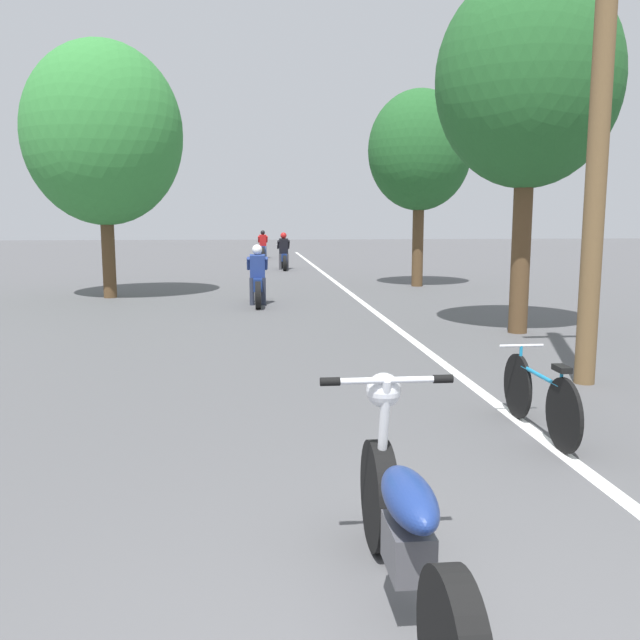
{
  "coord_description": "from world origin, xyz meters",
  "views": [
    {
      "loc": [
        -0.7,
        -2.26,
        1.97
      ],
      "look_at": [
        0.01,
        4.77,
        0.9
      ],
      "focal_mm": 38.0,
      "sensor_mm": 36.0,
      "label": 1
    }
  ],
  "objects_px": {
    "motorcycle_foreground": "(406,532)",
    "motorcycle_rider_mid": "(284,255)",
    "motorcycle_rider_far": "(263,248)",
    "bicycle_parked": "(539,397)",
    "roadside_tree_right_far": "(420,151)",
    "motorcycle_rider_lead": "(258,282)",
    "utility_pole": "(603,71)",
    "roadside_tree_left": "(103,134)",
    "roadside_tree_right_near": "(528,81)"
  },
  "relations": [
    {
      "from": "bicycle_parked",
      "to": "motorcycle_rider_mid",
      "type": "bearing_deg",
      "value": 93.84
    },
    {
      "from": "motorcycle_foreground",
      "to": "motorcycle_rider_lead",
      "type": "relative_size",
      "value": 1.03
    },
    {
      "from": "roadside_tree_left",
      "to": "roadside_tree_right_far",
      "type": "bearing_deg",
      "value": 13.67
    },
    {
      "from": "motorcycle_rider_lead",
      "to": "motorcycle_rider_mid",
      "type": "distance_m",
      "value": 10.68
    },
    {
      "from": "motorcycle_foreground",
      "to": "motorcycle_rider_mid",
      "type": "height_order",
      "value": "motorcycle_rider_mid"
    },
    {
      "from": "roadside_tree_right_far",
      "to": "motorcycle_rider_lead",
      "type": "height_order",
      "value": "roadside_tree_right_far"
    },
    {
      "from": "utility_pole",
      "to": "motorcycle_foreground",
      "type": "xyz_separation_m",
      "value": [
        -3.23,
        -4.5,
        -3.16
      ]
    },
    {
      "from": "roadside_tree_right_far",
      "to": "bicycle_parked",
      "type": "distance_m",
      "value": 14.06
    },
    {
      "from": "roadside_tree_right_far",
      "to": "roadside_tree_left",
      "type": "xyz_separation_m",
      "value": [
        -8.3,
        -2.02,
        0.13
      ]
    },
    {
      "from": "motorcycle_rider_lead",
      "to": "utility_pole",
      "type": "bearing_deg",
      "value": -63.99
    },
    {
      "from": "roadside_tree_left",
      "to": "motorcycle_rider_far",
      "type": "bearing_deg",
      "value": 75.86
    },
    {
      "from": "roadside_tree_right_near",
      "to": "motorcycle_foreground",
      "type": "xyz_separation_m",
      "value": [
        -3.83,
        -8.07,
        -3.74
      ]
    },
    {
      "from": "roadside_tree_right_far",
      "to": "motorcycle_foreground",
      "type": "height_order",
      "value": "roadside_tree_right_far"
    },
    {
      "from": "roadside_tree_left",
      "to": "motorcycle_foreground",
      "type": "xyz_separation_m",
      "value": [
        4.25,
        -14.13,
        -3.52
      ]
    },
    {
      "from": "motorcycle_rider_far",
      "to": "utility_pole",
      "type": "bearing_deg",
      "value": -82.55
    },
    {
      "from": "roadside_tree_right_near",
      "to": "motorcycle_foreground",
      "type": "height_order",
      "value": "roadside_tree_right_near"
    },
    {
      "from": "roadside_tree_left",
      "to": "motorcycle_foreground",
      "type": "height_order",
      "value": "roadside_tree_left"
    },
    {
      "from": "motorcycle_rider_mid",
      "to": "bicycle_parked",
      "type": "xyz_separation_m",
      "value": [
        1.36,
        -20.26,
        -0.19
      ]
    },
    {
      "from": "motorcycle_rider_lead",
      "to": "motorcycle_rider_far",
      "type": "distance_m",
      "value": 18.03
    },
    {
      "from": "motorcycle_rider_lead",
      "to": "bicycle_parked",
      "type": "bearing_deg",
      "value": -75.63
    },
    {
      "from": "motorcycle_rider_far",
      "to": "bicycle_parked",
      "type": "xyz_separation_m",
      "value": [
        2.02,
        -27.66,
        -0.16
      ]
    },
    {
      "from": "roadside_tree_left",
      "to": "motorcycle_rider_far",
      "type": "xyz_separation_m",
      "value": [
        4.09,
        16.24,
        -3.45
      ]
    },
    {
      "from": "roadside_tree_right_far",
      "to": "motorcycle_rider_far",
      "type": "relative_size",
      "value": 2.67
    },
    {
      "from": "roadside_tree_right_far",
      "to": "roadside_tree_left",
      "type": "bearing_deg",
      "value": -166.33
    },
    {
      "from": "motorcycle_rider_lead",
      "to": "motorcycle_rider_far",
      "type": "relative_size",
      "value": 1.01
    },
    {
      "from": "utility_pole",
      "to": "roadside_tree_left",
      "type": "xyz_separation_m",
      "value": [
        -7.47,
        9.63,
        0.36
      ]
    },
    {
      "from": "motorcycle_foreground",
      "to": "utility_pole",
      "type": "bearing_deg",
      "value": 54.34
    },
    {
      "from": "roadside_tree_left",
      "to": "motorcycle_rider_mid",
      "type": "bearing_deg",
      "value": 61.73
    },
    {
      "from": "utility_pole",
      "to": "motorcycle_rider_mid",
      "type": "height_order",
      "value": "utility_pole"
    },
    {
      "from": "motorcycle_rider_lead",
      "to": "bicycle_parked",
      "type": "distance_m",
      "value": 9.95
    },
    {
      "from": "roadside_tree_left",
      "to": "motorcycle_rider_lead",
      "type": "xyz_separation_m",
      "value": [
        3.64,
        -1.79,
        -3.44
      ]
    },
    {
      "from": "motorcycle_rider_mid",
      "to": "roadside_tree_left",
      "type": "bearing_deg",
      "value": -118.27
    },
    {
      "from": "utility_pole",
      "to": "motorcycle_rider_mid",
      "type": "xyz_separation_m",
      "value": [
        -2.72,
        18.47,
        -3.06
      ]
    },
    {
      "from": "utility_pole",
      "to": "roadside_tree_right_far",
      "type": "bearing_deg",
      "value": 85.95
    },
    {
      "from": "roadside_tree_right_far",
      "to": "utility_pole",
      "type": "bearing_deg",
      "value": -94.05
    },
    {
      "from": "motorcycle_rider_lead",
      "to": "motorcycle_rider_mid",
      "type": "xyz_separation_m",
      "value": [
        1.11,
        10.62,
        0.02
      ]
    },
    {
      "from": "roadside_tree_right_far",
      "to": "motorcycle_foreground",
      "type": "bearing_deg",
      "value": -104.08
    },
    {
      "from": "utility_pole",
      "to": "motorcycle_foreground",
      "type": "height_order",
      "value": "utility_pole"
    },
    {
      "from": "motorcycle_foreground",
      "to": "bicycle_parked",
      "type": "bearing_deg",
      "value": 55.37
    },
    {
      "from": "utility_pole",
      "to": "motorcycle_rider_lead",
      "type": "bearing_deg",
      "value": 116.01
    },
    {
      "from": "roadside_tree_right_near",
      "to": "roadside_tree_left",
      "type": "bearing_deg",
      "value": 143.16
    },
    {
      "from": "motorcycle_rider_mid",
      "to": "roadside_tree_right_near",
      "type": "bearing_deg",
      "value": -77.4
    },
    {
      "from": "roadside_tree_right_near",
      "to": "roadside_tree_right_far",
      "type": "bearing_deg",
      "value": 88.47
    },
    {
      "from": "roadside_tree_left",
      "to": "bicycle_parked",
      "type": "height_order",
      "value": "roadside_tree_left"
    },
    {
      "from": "motorcycle_rider_far",
      "to": "motorcycle_rider_lead",
      "type": "bearing_deg",
      "value": -91.42
    },
    {
      "from": "roadside_tree_right_far",
      "to": "motorcycle_rider_mid",
      "type": "height_order",
      "value": "roadside_tree_right_far"
    },
    {
      "from": "roadside_tree_right_far",
      "to": "motorcycle_rider_mid",
      "type": "bearing_deg",
      "value": 117.47
    },
    {
      "from": "motorcycle_foreground",
      "to": "motorcycle_rider_far",
      "type": "distance_m",
      "value": 30.37
    },
    {
      "from": "utility_pole",
      "to": "motorcycle_rider_mid",
      "type": "bearing_deg",
      "value": 98.38
    },
    {
      "from": "motorcycle_rider_far",
      "to": "bicycle_parked",
      "type": "height_order",
      "value": "motorcycle_rider_far"
    }
  ]
}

